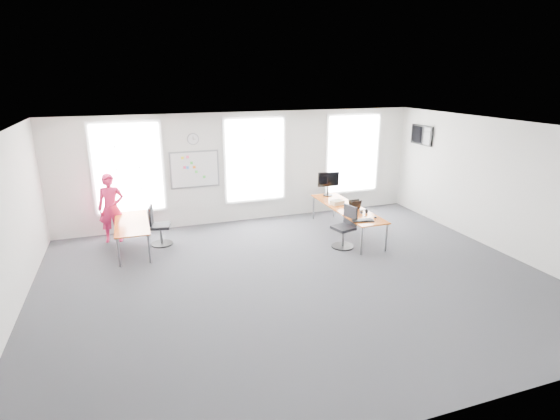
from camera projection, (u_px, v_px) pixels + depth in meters
name	position (u px, v px, depth m)	size (l,w,h in m)	color
floor	(296.00, 279.00, 8.78)	(10.00, 10.00, 0.00)	#29292E
ceiling	(298.00, 129.00, 7.89)	(10.00, 10.00, 0.00)	white
wall_back	(244.00, 168.00, 11.94)	(10.00, 10.00, 0.00)	silver
wall_front	(432.00, 310.00, 4.73)	(10.00, 10.00, 0.00)	silver
wall_right	(502.00, 187.00, 9.90)	(10.00, 10.00, 0.00)	silver
window_left	(128.00, 168.00, 10.92)	(1.60, 0.06, 2.20)	silver
window_mid	(255.00, 160.00, 11.95)	(1.60, 0.06, 2.20)	silver
window_right	(352.00, 154.00, 12.89)	(1.60, 0.06, 2.20)	silver
desk_right	(347.00, 209.00, 11.13)	(0.77, 2.87, 0.70)	#C0521B
desk_left	(132.00, 225.00, 10.05)	(0.75, 1.86, 0.68)	#C0521B
chair_right	(345.00, 229.00, 10.32)	(0.55, 0.55, 0.99)	black
chair_left	(158.00, 228.00, 10.45)	(0.52, 0.52, 0.98)	black
person	(111.00, 208.00, 10.56)	(0.62, 0.41, 1.70)	#C31947
whiteboard	(195.00, 169.00, 11.48)	(1.20, 0.03, 0.90)	white
wall_clock	(193.00, 139.00, 11.24)	(0.30, 0.30, 0.04)	gray
tv	(422.00, 135.00, 12.36)	(0.06, 0.90, 0.55)	black
keyboard	(363.00, 221.00, 10.08)	(0.50, 0.18, 0.02)	black
mouse	(375.00, 217.00, 10.29)	(0.06, 0.10, 0.04)	black
lens_cap	(365.00, 216.00, 10.40)	(0.06, 0.06, 0.01)	black
headphones	(364.00, 212.00, 10.63)	(0.17, 0.09, 0.10)	black
laptop_sleeve	(355.00, 205.00, 10.90)	(0.31, 0.19, 0.25)	black
paper_stack	(337.00, 202.00, 11.36)	(0.31, 0.23, 0.11)	beige
monitor	(328.00, 182.00, 12.09)	(0.60, 0.25, 0.67)	black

